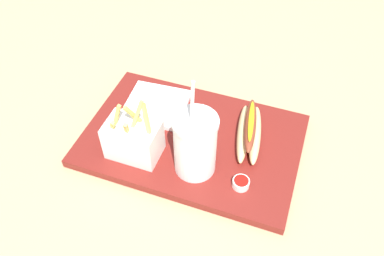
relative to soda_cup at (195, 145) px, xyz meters
name	(u,v)px	position (x,y,z in m)	size (l,w,h in m)	color
ground_plane	(192,146)	(0.03, -0.07, -0.10)	(2.40, 2.40, 0.02)	tan
food_tray	(192,140)	(0.03, -0.07, -0.08)	(0.47, 0.31, 0.02)	maroon
soda_cup	(195,145)	(0.00, 0.00, 0.00)	(0.09, 0.09, 0.23)	white
fries_basket	(133,139)	(0.13, 0.01, -0.03)	(0.11, 0.08, 0.14)	white
hot_dog_1	(249,131)	(-0.08, -0.11, -0.05)	(0.08, 0.17, 0.06)	#E5C689
ketchup_cup_1	(241,183)	(-0.10, 0.01, -0.06)	(0.03, 0.03, 0.02)	white
napkin_stack	(156,105)	(0.14, -0.14, -0.06)	(0.14, 0.13, 0.01)	white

